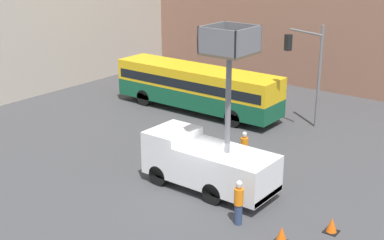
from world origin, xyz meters
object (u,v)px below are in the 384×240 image
traffic_cone_mid_road (332,225)px  traffic_cone_far_side (281,235)px  road_worker_near_truck (239,202)px  traffic_light_pole (309,62)px  city_bus (197,85)px  utility_truck (208,158)px  road_worker_directing (244,148)px

traffic_cone_mid_road → traffic_cone_far_side: size_ratio=0.92×
road_worker_near_truck → traffic_cone_mid_road: bearing=-26.9°
traffic_light_pole → traffic_cone_mid_road: traffic_light_pole is taller
city_bus → road_worker_near_truck: (-10.80, -10.26, -0.80)m
road_worker_near_truck → traffic_cone_mid_road: 3.72m
traffic_light_pole → traffic_cone_mid_road: 12.55m
city_bus → traffic_cone_far_side: size_ratio=17.39×
city_bus → utility_truck: bearing=142.6°
utility_truck → traffic_light_pole: size_ratio=1.22×
city_bus → traffic_cone_far_side: 16.56m
road_worker_directing → traffic_cone_mid_road: road_worker_directing is taller
utility_truck → traffic_cone_far_side: utility_truck is taller
traffic_cone_mid_road → traffic_cone_far_side: (-1.88, 1.19, 0.03)m
traffic_cone_far_side → city_bus: bearing=48.3°
traffic_light_pole → road_worker_near_truck: size_ratio=3.23×
traffic_light_pole → road_worker_near_truck: bearing=-166.0°
utility_truck → city_bus: utility_truck is taller
traffic_cone_mid_road → road_worker_near_truck: bearing=117.7°
city_bus → traffic_light_pole: bearing=-158.2°
traffic_light_pole → road_worker_directing: (-6.73, 0.04, -3.23)m
city_bus → road_worker_near_truck: bearing=146.6°
traffic_light_pole → traffic_cone_mid_road: (-10.21, -6.21, -3.83)m
utility_truck → city_bus: size_ratio=0.64×
utility_truck → traffic_light_pole: (10.08, 0.12, 2.62)m
utility_truck → traffic_cone_far_side: (-2.01, -4.90, -1.19)m
road_worker_near_truck → traffic_cone_mid_road: road_worker_near_truck is taller
city_bus → road_worker_near_truck: 14.91m
road_worker_near_truck → road_worker_directing: bearing=65.6°
city_bus → traffic_cone_mid_road: bearing=159.1°
traffic_light_pole → utility_truck: bearing=-179.3°
city_bus → traffic_light_pole: traffic_light_pole is taller
utility_truck → traffic_cone_far_side: 5.43m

